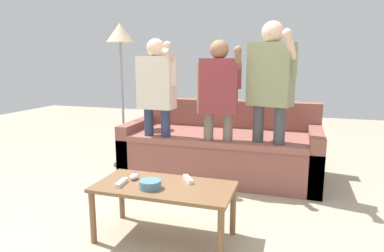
{
  "coord_description": "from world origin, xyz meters",
  "views": [
    {
      "loc": [
        0.83,
        -2.24,
        1.29
      ],
      "look_at": [
        -0.01,
        0.45,
        0.75
      ],
      "focal_mm": 31.83,
      "sensor_mm": 36.0,
      "label": 1
    }
  ],
  "objects": [
    {
      "name": "couch",
      "position": [
        0.03,
        1.47,
        0.29
      ],
      "size": [
        2.15,
        0.97,
        0.82
      ],
      "color": "brown",
      "rests_on": "ground"
    },
    {
      "name": "ground_plane",
      "position": [
        0.0,
        0.0,
        0.0
      ],
      "size": [
        12.0,
        12.0,
        0.0
      ],
      "primitive_type": "plane",
      "color": "tan"
    },
    {
      "name": "snack_bowl",
      "position": [
        -0.12,
        -0.18,
        0.44
      ],
      "size": [
        0.15,
        0.15,
        0.06
      ],
      "primitive_type": "cylinder",
      "color": "teal",
      "rests_on": "coffee_table"
    },
    {
      "name": "player_center",
      "position": [
        0.08,
        1.04,
        0.93
      ],
      "size": [
        0.46,
        0.3,
        1.48
      ],
      "color": "#756656",
      "rests_on": "ground"
    },
    {
      "name": "game_remote_wand_far",
      "position": [
        -0.35,
        -0.17,
        0.43
      ],
      "size": [
        0.05,
        0.15,
        0.03
      ],
      "color": "white",
      "rests_on": "coffee_table"
    },
    {
      "name": "game_remote_wand_near",
      "position": [
        0.09,
        0.04,
        0.43
      ],
      "size": [
        0.12,
        0.15,
        0.03
      ],
      "color": "white",
      "rests_on": "coffee_table"
    },
    {
      "name": "floor_lamp",
      "position": [
        -1.2,
        1.43,
        1.48
      ],
      "size": [
        0.33,
        0.33,
        1.72
      ],
      "color": "#2D2D33",
      "rests_on": "ground"
    },
    {
      "name": "coffee_table",
      "position": [
        -0.05,
        -0.09,
        0.36
      ],
      "size": [
        1.0,
        0.48,
        0.41
      ],
      "color": "brown",
      "rests_on": "ground"
    },
    {
      "name": "game_remote_nunchuk",
      "position": [
        -0.31,
        -0.04,
        0.44
      ],
      "size": [
        0.06,
        0.09,
        0.05
      ],
      "color": "white",
      "rests_on": "coffee_table"
    },
    {
      "name": "player_right",
      "position": [
        0.57,
        1.09,
        1.04
      ],
      "size": [
        0.47,
        0.46,
        1.65
      ],
      "color": "#47474C",
      "rests_on": "ground"
    },
    {
      "name": "player_left",
      "position": [
        -0.59,
        1.05,
        0.95
      ],
      "size": [
        0.44,
        0.31,
        1.51
      ],
      "color": "#2D3856",
      "rests_on": "ground"
    }
  ]
}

